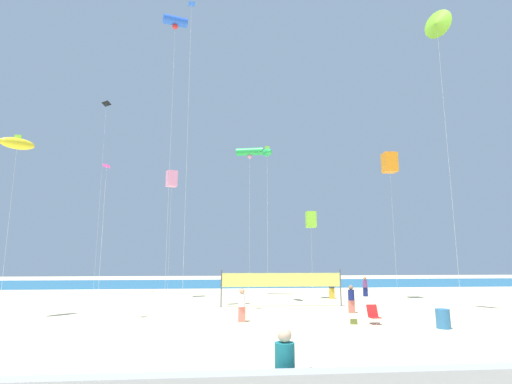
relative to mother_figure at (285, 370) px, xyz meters
The scene contains 22 objects.
ground_plane 9.95m from the mother_figure, 83.95° to the left, with size 120.00×120.00×0.00m, color beige.
ocean_band 45.55m from the mother_figure, 88.69° to the left, with size 120.00×20.00×0.01m, color #1E6B99.
mother_figure is the anchor object (origin of this frame).
beachgoer_charcoal_shirt 24.64m from the mother_figure, 71.73° to the left, with size 0.41×0.41×1.80m.
beachgoer_navy_shirt 16.27m from the mother_figure, 66.68° to the left, with size 0.36×0.36×1.59m.
beachgoer_plum_shirt 27.46m from the mother_figure, 66.08° to the left, with size 0.37×0.37×1.61m.
beachgoer_white_shirt 12.19m from the mother_figure, 90.63° to the left, with size 0.37×0.37×1.63m.
folding_beach_chair 12.64m from the mother_figure, 60.68° to the left, with size 0.52×0.65×0.89m.
trash_barrel 12.92m from the mother_figure, 47.04° to the left, with size 0.62×0.62×0.86m, color teal.
volleyball_net 18.71m from the mother_figure, 81.11° to the left, with size 8.12×0.16×2.40m.
beach_handbag 12.19m from the mother_figure, 64.75° to the left, with size 0.31×0.15×0.25m, color olive.
kite_blue_tube 24.32m from the mother_figure, 105.56° to the left, with size 1.69×1.03×19.03m.
kite_blue_diamond 21.19m from the mother_figure, 103.45° to the left, with size 0.58×0.58×18.33m.
kite_orange_box 26.59m from the mother_figure, 60.22° to the left, with size 1.02×1.02×11.57m.
kite_green_inflatable 22.54m from the mother_figure, 83.88° to the left, with size 0.85×1.85×11.45m.
kite_green_tube 27.86m from the mother_figure, 87.18° to the left, with size 2.47×1.22×12.83m.
kite_lime_box 24.20m from the mother_figure, 75.21° to the left, with size 0.87×0.87×6.89m.
kite_pink_box 26.39m from the mother_figure, 102.38° to the left, with size 1.05×1.05×10.36m.
kite_magenta_diamond 16.01m from the mother_figure, 119.95° to the left, with size 0.54×0.54×8.05m.
kite_yellow_inflatable 20.18m from the mother_figure, 132.27° to the left, with size 1.69×1.81×9.79m.
kite_lime_delta 23.94m from the mother_figure, 47.18° to the left, with size 1.16×1.67×18.29m.
kite_black_diamond 34.66m from the mother_figure, 113.41° to the left, with size 0.91×0.91×17.84m.
Camera 1 is at (-2.36, -17.87, 3.04)m, focal length 27.43 mm.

